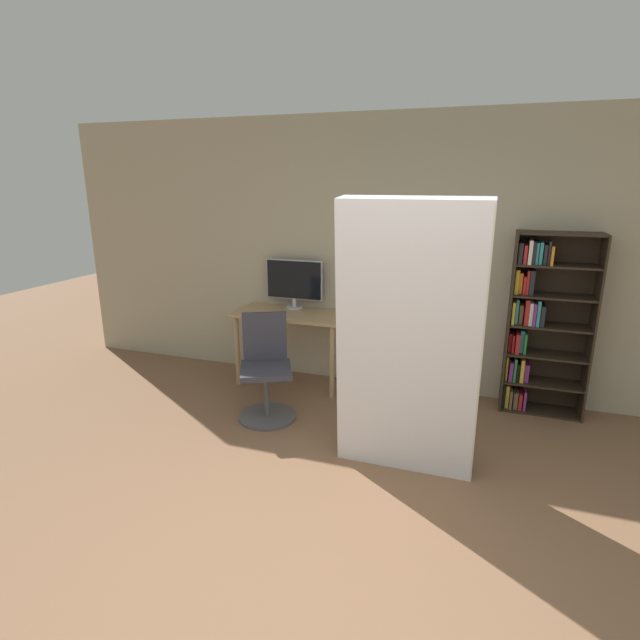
% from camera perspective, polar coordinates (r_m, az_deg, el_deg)
% --- Properties ---
extents(ground_plane, '(16.00, 16.00, 0.00)m').
position_cam_1_polar(ground_plane, '(2.78, -0.29, -32.69)').
color(ground_plane, brown).
extents(wall_back, '(8.00, 0.06, 2.70)m').
position_cam_1_polar(wall_back, '(4.98, 11.88, 6.97)').
color(wall_back, tan).
rests_on(wall_back, ground).
extents(desk, '(1.15, 0.58, 0.77)m').
position_cam_1_polar(desk, '(5.15, -3.29, -0.41)').
color(desk, tan).
rests_on(desk, ground).
extents(monitor, '(0.62, 0.17, 0.51)m').
position_cam_1_polar(monitor, '(5.23, -2.97, 4.43)').
color(monitor, '#B7B7BC').
rests_on(monitor, desk).
extents(office_chair, '(0.59, 0.59, 0.94)m').
position_cam_1_polar(office_chair, '(4.52, -6.18, -6.41)').
color(office_chair, '#4C4C51').
rests_on(office_chair, ground).
extents(bookshelf, '(0.71, 0.32, 1.65)m').
position_cam_1_polar(bookshelf, '(4.91, 23.72, -0.33)').
color(bookshelf, '#2D2319').
rests_on(bookshelf, ground).
extents(mattress_near, '(1.00, 0.37, 1.98)m').
position_cam_1_polar(mattress_near, '(3.55, 10.21, -2.41)').
color(mattress_near, silver).
rests_on(mattress_near, ground).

